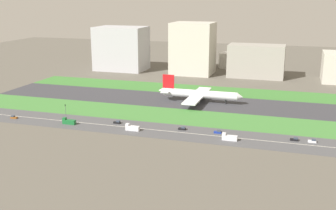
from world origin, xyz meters
TOP-DOWN VIEW (x-y plane):
  - ground_plane at (0.00, 0.00)m, footprint 800.00×800.00m
  - runway at (0.00, 0.00)m, footprint 280.00×46.00m
  - grass_median_north at (0.00, 41.00)m, footprint 280.00×36.00m
  - grass_median_south at (0.00, -41.00)m, footprint 280.00×36.00m
  - highway at (0.00, -73.00)m, footprint 280.00×28.00m
  - highway_centerline at (0.00, -73.00)m, footprint 266.00×0.50m
  - airliner at (21.67, 0.00)m, footprint 65.00×56.00m
  - car_3 at (49.77, -68.00)m, footprint 4.40×1.80m
  - car_0 at (28.10, -68.00)m, footprint 4.40×1.80m
  - truck_2 at (-42.87, -78.00)m, footprint 8.40×2.50m
  - car_4 at (102.05, -68.00)m, footprint 4.40×1.80m
  - car_5 at (-83.68, -78.00)m, footprint 4.40×1.80m
  - truck_1 at (57.84, -78.00)m, footprint 8.40×2.50m
  - truck_0 at (-0.20, -78.00)m, footprint 8.40×2.50m
  - car_1 at (-14.34, -68.00)m, footprint 4.40×1.80m
  - car_2 at (92.59, -68.00)m, footprint 4.40×1.80m
  - traffic_light at (-55.78, -60.01)m, footprint 0.36×0.50m
  - terminal_building at (-90.00, 114.00)m, footprint 52.72×37.18m
  - hangar_building at (-10.77, 114.00)m, footprint 41.31×37.73m
  - office_tower at (53.36, 114.00)m, footprint 54.05×27.59m
  - fuel_tank_west at (-7.91, 159.00)m, footprint 20.59×20.59m
  - fuel_tank_centre at (19.43, 159.00)m, footprint 22.25×22.25m

SIDE VIEW (x-z plane):
  - ground_plane at x=0.00m, z-range 0.00..0.00m
  - runway at x=0.00m, z-range 0.00..0.10m
  - grass_median_north at x=0.00m, z-range 0.00..0.10m
  - grass_median_south at x=0.00m, z-range 0.00..0.10m
  - highway at x=0.00m, z-range 0.00..0.10m
  - highway_centerline at x=0.00m, z-range 0.10..0.11m
  - car_3 at x=49.77m, z-range -0.08..1.92m
  - car_0 at x=28.10m, z-range -0.08..1.92m
  - car_4 at x=102.05m, z-range -0.08..1.92m
  - car_5 at x=-83.68m, z-range -0.08..1.92m
  - car_1 at x=-14.34m, z-range -0.08..1.92m
  - car_2 at x=92.59m, z-range -0.08..1.92m
  - truck_2 at x=-42.87m, z-range -0.33..3.67m
  - truck_1 at x=57.84m, z-range -0.33..3.67m
  - truck_0 at x=-0.20m, z-range -0.33..3.67m
  - traffic_light at x=-55.78m, z-range 0.69..7.89m
  - airliner at x=21.67m, z-range -3.62..16.08m
  - fuel_tank_west at x=-7.91m, z-range 0.00..12.68m
  - fuel_tank_centre at x=19.43m, z-range 0.00..16.81m
  - office_tower at x=53.36m, z-range 0.00..31.89m
  - terminal_building at x=-90.00m, z-range 0.00..46.13m
  - hangar_building at x=-10.77m, z-range 0.00..52.06m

